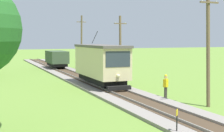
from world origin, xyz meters
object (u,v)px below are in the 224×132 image
object	(u,v)px
track_worker	(166,85)
trackside_signal_marker	(177,121)
freight_car	(57,58)
utility_pole_near_tram	(208,46)
utility_pole_mid	(120,47)
red_tram	(101,63)
utility_pole_far	(82,42)

from	to	relation	value
track_worker	trackside_signal_marker	bearing A→B (deg)	119.85
freight_car	utility_pole_near_tram	xyz separation A→B (m)	(3.49, -28.98, 2.33)
freight_car	utility_pole_mid	xyz separation A→B (m)	(3.49, -14.85, 1.92)
red_tram	utility_pole_far	bearing A→B (deg)	78.88
freight_car	trackside_signal_marker	bearing A→B (deg)	-93.13
red_tram	trackside_signal_marker	distance (m)	15.34
utility_pole_mid	trackside_signal_marker	size ratio (longest dim) A/B	5.73
red_tram	track_worker	bearing A→B (deg)	-71.36
freight_car	utility_pole_mid	size ratio (longest dim) A/B	0.77
utility_pole_near_tram	utility_pole_far	bearing A→B (deg)	90.00
freight_car	utility_pole_far	world-z (taller)	utility_pole_far
utility_pole_mid	trackside_signal_marker	bearing A→B (deg)	-105.84
utility_pole_far	track_worker	distance (m)	25.11
utility_pole_mid	utility_pole_far	world-z (taller)	utility_pole_far
red_tram	trackside_signal_marker	bearing A→B (deg)	-96.93
freight_car	trackside_signal_marker	distance (m)	33.67
utility_pole_near_tram	utility_pole_far	world-z (taller)	utility_pole_far
utility_pole_near_tram	freight_car	bearing A→B (deg)	96.86
utility_pole_near_tram	utility_pole_far	xyz separation A→B (m)	(0.00, 28.25, 0.07)
utility_pole_far	trackside_signal_marker	xyz separation A→B (m)	(-5.32, -32.88, -3.29)
red_tram	utility_pole_far	xyz separation A→B (m)	(3.48, 17.72, 1.76)
utility_pole_far	trackside_signal_marker	distance (m)	33.47
utility_pole_near_tram	trackside_signal_marker	bearing A→B (deg)	-138.98
freight_car	utility_pole_mid	bearing A→B (deg)	-76.79
freight_car	track_worker	distance (m)	25.77
red_tram	trackside_signal_marker	world-z (taller)	red_tram
utility_pole_near_tram	utility_pole_far	size ratio (longest dim) A/B	0.98
red_tram	utility_pole_near_tram	bearing A→B (deg)	-71.69
freight_car	red_tram	bearing A→B (deg)	-89.99
red_tram	utility_pole_near_tram	distance (m)	11.21
utility_pole_near_tram	utility_pole_mid	size ratio (longest dim) A/B	1.12
utility_pole_near_tram	track_worker	xyz separation A→B (m)	(-1.06, 3.34, -2.90)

